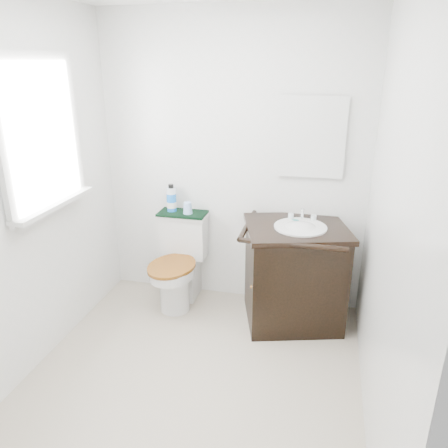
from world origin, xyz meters
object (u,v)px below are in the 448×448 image
at_px(toilet, 180,266).
at_px(mouthwash_bottle, 171,199).
at_px(vanity, 294,272).
at_px(trash_bin, 278,290).
at_px(cup, 188,208).

relative_size(toilet, mouthwash_bottle, 3.27).
xyz_separation_m(vanity, trash_bin, (-0.13, 0.20, -0.29)).
height_order(vanity, cup, vanity).
xyz_separation_m(toilet, mouthwash_bottle, (-0.10, 0.14, 0.56)).
relative_size(trash_bin, mouthwash_bottle, 1.20).
distance_m(toilet, cup, 0.51).
bearing_deg(trash_bin, vanity, -55.55).
bearing_deg(vanity, trash_bin, 124.45).
bearing_deg(mouthwash_bottle, toilet, -53.72).
xyz_separation_m(vanity, mouthwash_bottle, (-1.08, 0.20, 0.46)).
relative_size(toilet, vanity, 0.84).
distance_m(trash_bin, cup, 1.05).
xyz_separation_m(vanity, cup, (-0.93, 0.17, 0.40)).
bearing_deg(toilet, mouthwash_bottle, 126.28).
height_order(toilet, mouthwash_bottle, mouthwash_bottle).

